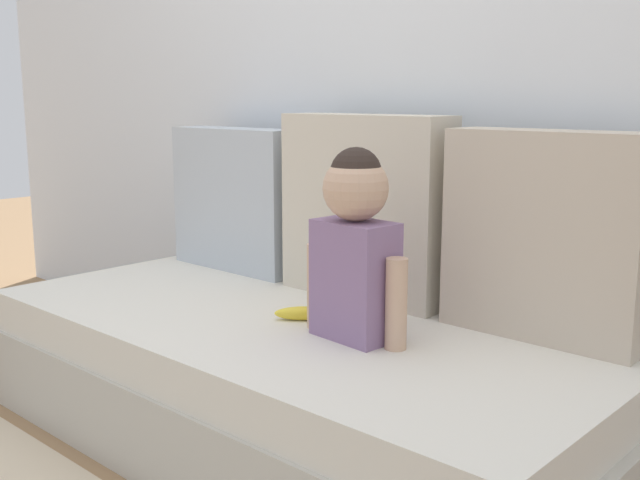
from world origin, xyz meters
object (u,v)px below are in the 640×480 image
throw_pillow_center (365,207)px  banana (304,313)px  throw_pillow_right (546,236)px  toddler (355,242)px  throw_pillow_left (237,199)px  couch (289,384)px

throw_pillow_center → banana: bearing=-83.1°
throw_pillow_center → throw_pillow_right: size_ratio=1.07×
toddler → throw_pillow_center: bearing=125.5°
throw_pillow_left → throw_pillow_center: (0.61, 0.00, 0.03)m
throw_pillow_center → banana: throw_pillow_center is taller
throw_pillow_left → banana: 0.77m
throw_pillow_center → banana: (0.04, -0.33, -0.27)m
toddler → banana: size_ratio=2.99×
throw_pillow_center → banana: size_ratio=3.46×
couch → throw_pillow_center: bearing=90.0°
toddler → throw_pillow_right: bearing=44.2°
throw_pillow_left → throw_pillow_right: throw_pillow_right is taller
couch → throw_pillow_left: size_ratio=3.55×
couch → throw_pillow_center: (0.00, 0.35, 0.49)m
couch → throw_pillow_center: size_ratio=3.35×
couch → throw_pillow_center: throw_pillow_center is taller
couch → throw_pillow_right: (0.61, 0.35, 0.47)m
throw_pillow_left → toddler: size_ratio=1.09×
throw_pillow_center → throw_pillow_right: bearing=0.0°
throw_pillow_left → banana: size_ratio=3.27×
banana → couch: bearing=-148.4°
couch → toddler: size_ratio=3.88×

